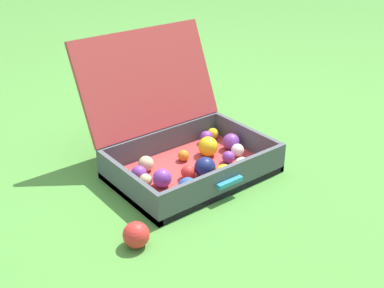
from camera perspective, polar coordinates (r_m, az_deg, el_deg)
The scene contains 3 objects.
ground_plane at distance 1.99m, azimuth 1.08°, elevation -2.40°, with size 16.00×16.00×0.00m, color #4C8C38.
open_suitcase at distance 1.92m, azimuth -1.15°, elevation 0.08°, with size 0.60×0.61×0.50m.
stray_ball_on_grass at distance 1.54m, azimuth -6.51°, elevation -10.43°, with size 0.08×0.08×0.08m, color red.
Camera 1 is at (-1.10, -1.34, 0.97)m, focal length 45.94 mm.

